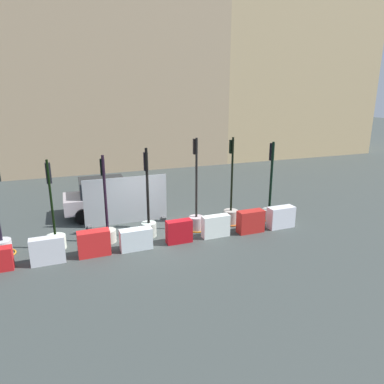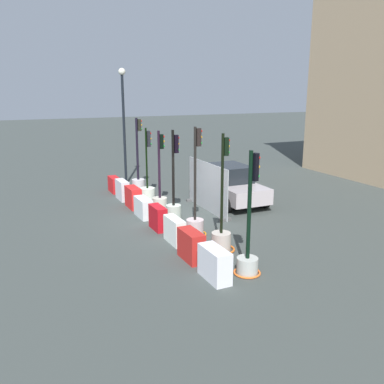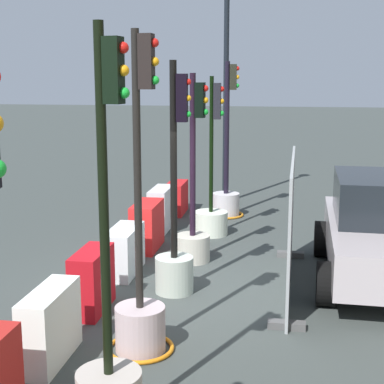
{
  "view_description": "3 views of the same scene",
  "coord_description": "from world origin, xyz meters",
  "px_view_note": "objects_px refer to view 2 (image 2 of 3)",
  "views": [
    {
      "loc": [
        -3.05,
        -12.91,
        5.6
      ],
      "look_at": [
        1.89,
        0.46,
        1.5
      ],
      "focal_mm": 33.29,
      "sensor_mm": 36.0,
      "label": 1
    },
    {
      "loc": [
        14.48,
        -5.8,
        5.05
      ],
      "look_at": [
        0.42,
        0.57,
        1.16
      ],
      "focal_mm": 38.55,
      "sensor_mm": 36.0,
      "label": 2
    },
    {
      "loc": [
        8.35,
        1.82,
        3.28
      ],
      "look_at": [
        -1.74,
        -0.02,
        1.27
      ],
      "focal_mm": 54.77,
      "sensor_mm": 36.0,
      "label": 3
    }
  ],
  "objects_px": {
    "traffic_light_2": "(160,193)",
    "traffic_light_4": "(195,218)",
    "traffic_light_5": "(221,234)",
    "traffic_light_3": "(174,202)",
    "construction_barrier_0": "(114,185)",
    "construction_barrier_3": "(143,208)",
    "construction_barrier_7": "(215,264)",
    "car_silver_hatchback": "(231,184)",
    "traffic_light_0": "(138,178)",
    "construction_barrier_1": "(122,190)",
    "construction_barrier_2": "(133,198)",
    "street_lamp_post": "(123,113)",
    "traffic_light_6": "(248,251)",
    "traffic_light_1": "(147,187)",
    "construction_barrier_5": "(175,231)",
    "construction_barrier_6": "(191,246)",
    "construction_barrier_4": "(158,218)"
  },
  "relations": [
    {
      "from": "traffic_light_2",
      "to": "traffic_light_4",
      "type": "bearing_deg",
      "value": 0.06
    },
    {
      "from": "traffic_light_2",
      "to": "traffic_light_4",
      "type": "xyz_separation_m",
      "value": [
        3.61,
        0.0,
        -0.05
      ]
    },
    {
      "from": "traffic_light_4",
      "to": "traffic_light_5",
      "type": "height_order",
      "value": "traffic_light_4"
    },
    {
      "from": "traffic_light_3",
      "to": "construction_barrier_0",
      "type": "relative_size",
      "value": 3.38
    },
    {
      "from": "construction_barrier_0",
      "to": "construction_barrier_3",
      "type": "relative_size",
      "value": 0.9
    },
    {
      "from": "traffic_light_3",
      "to": "construction_barrier_0",
      "type": "xyz_separation_m",
      "value": [
        -5.28,
        -1.08,
        -0.32
      ]
    },
    {
      "from": "construction_barrier_7",
      "to": "car_silver_hatchback",
      "type": "xyz_separation_m",
      "value": [
        -6.63,
        4.24,
        0.4
      ]
    },
    {
      "from": "traffic_light_0",
      "to": "construction_barrier_1",
      "type": "height_order",
      "value": "traffic_light_0"
    },
    {
      "from": "traffic_light_2",
      "to": "car_silver_hatchback",
      "type": "bearing_deg",
      "value": 82.78
    },
    {
      "from": "construction_barrier_2",
      "to": "car_silver_hatchback",
      "type": "height_order",
      "value": "car_silver_hatchback"
    },
    {
      "from": "traffic_light_5",
      "to": "construction_barrier_3",
      "type": "xyz_separation_m",
      "value": [
        -4.4,
        -1.19,
        -0.15
      ]
    },
    {
      "from": "construction_barrier_0",
      "to": "street_lamp_post",
      "type": "height_order",
      "value": "street_lamp_post"
    },
    {
      "from": "traffic_light_2",
      "to": "construction_barrier_0",
      "type": "distance_m",
      "value": 3.85
    },
    {
      "from": "traffic_light_2",
      "to": "construction_barrier_2",
      "type": "height_order",
      "value": "traffic_light_2"
    },
    {
      "from": "traffic_light_6",
      "to": "traffic_light_0",
      "type": "bearing_deg",
      "value": 179.23
    },
    {
      "from": "street_lamp_post",
      "to": "traffic_light_1",
      "type": "bearing_deg",
      "value": 2.23
    },
    {
      "from": "traffic_light_4",
      "to": "construction_barrier_2",
      "type": "distance_m",
      "value": 4.34
    },
    {
      "from": "construction_barrier_0",
      "to": "construction_barrier_2",
      "type": "height_order",
      "value": "construction_barrier_2"
    },
    {
      "from": "traffic_light_5",
      "to": "traffic_light_6",
      "type": "bearing_deg",
      "value": -4.65
    },
    {
      "from": "traffic_light_5",
      "to": "construction_barrier_0",
      "type": "bearing_deg",
      "value": -172.12
    },
    {
      "from": "traffic_light_6",
      "to": "traffic_light_1",
      "type": "bearing_deg",
      "value": 179.71
    },
    {
      "from": "traffic_light_6",
      "to": "street_lamp_post",
      "type": "relative_size",
      "value": 0.57
    },
    {
      "from": "construction_barrier_1",
      "to": "construction_barrier_7",
      "type": "distance_m",
      "value": 9.15
    },
    {
      "from": "traffic_light_3",
      "to": "construction_barrier_5",
      "type": "relative_size",
      "value": 3.18
    },
    {
      "from": "construction_barrier_3",
      "to": "construction_barrier_5",
      "type": "xyz_separation_m",
      "value": [
        3.19,
        0.07,
        0.04
      ]
    },
    {
      "from": "construction_barrier_7",
      "to": "construction_barrier_5",
      "type": "bearing_deg",
      "value": 179.3
    },
    {
      "from": "traffic_light_0",
      "to": "construction_barrier_2",
      "type": "relative_size",
      "value": 3.3
    },
    {
      "from": "traffic_light_3",
      "to": "car_silver_hatchback",
      "type": "relative_size",
      "value": 0.88
    },
    {
      "from": "construction_barrier_0",
      "to": "street_lamp_post",
      "type": "xyz_separation_m",
      "value": [
        -1.49,
        1.01,
        3.41
      ]
    },
    {
      "from": "construction_barrier_1",
      "to": "construction_barrier_6",
      "type": "relative_size",
      "value": 1.01
    },
    {
      "from": "traffic_light_1",
      "to": "construction_barrier_5",
      "type": "height_order",
      "value": "traffic_light_1"
    },
    {
      "from": "traffic_light_3",
      "to": "construction_barrier_5",
      "type": "xyz_separation_m",
      "value": [
        2.47,
        -0.96,
        -0.27
      ]
    },
    {
      "from": "construction_barrier_0",
      "to": "car_silver_hatchback",
      "type": "xyz_separation_m",
      "value": [
        4.09,
        4.32,
        0.46
      ]
    },
    {
      "from": "traffic_light_1",
      "to": "construction_barrier_6",
      "type": "relative_size",
      "value": 3.02
    },
    {
      "from": "traffic_light_4",
      "to": "traffic_light_6",
      "type": "bearing_deg",
      "value": 0.07
    },
    {
      "from": "construction_barrier_4",
      "to": "car_silver_hatchback",
      "type": "xyz_separation_m",
      "value": [
        -2.12,
        4.25,
        0.4
      ]
    },
    {
      "from": "construction_barrier_3",
      "to": "traffic_light_5",
      "type": "bearing_deg",
      "value": 15.16
    },
    {
      "from": "construction_barrier_0",
      "to": "car_silver_hatchback",
      "type": "relative_size",
      "value": 0.26
    },
    {
      "from": "traffic_light_6",
      "to": "street_lamp_post",
      "type": "distance_m",
      "value": 12.66
    },
    {
      "from": "traffic_light_5",
      "to": "construction_barrier_5",
      "type": "height_order",
      "value": "traffic_light_5"
    },
    {
      "from": "traffic_light_1",
      "to": "construction_barrier_1",
      "type": "bearing_deg",
      "value": -101.94
    },
    {
      "from": "traffic_light_4",
      "to": "traffic_light_3",
      "type": "bearing_deg",
      "value": -179.86
    },
    {
      "from": "traffic_light_2",
      "to": "construction_barrier_4",
      "type": "xyz_separation_m",
      "value": [
        2.53,
        -1.01,
        -0.24
      ]
    },
    {
      "from": "construction_barrier_0",
      "to": "traffic_light_0",
      "type": "bearing_deg",
      "value": 88.08
    },
    {
      "from": "traffic_light_3",
      "to": "street_lamp_post",
      "type": "relative_size",
      "value": 0.58
    },
    {
      "from": "traffic_light_0",
      "to": "construction_barrier_1",
      "type": "relative_size",
      "value": 3.3
    },
    {
      "from": "traffic_light_2",
      "to": "street_lamp_post",
      "type": "xyz_separation_m",
      "value": [
        -5.17,
        -0.08,
        3.11
      ]
    },
    {
      "from": "traffic_light_2",
      "to": "car_silver_hatchback",
      "type": "distance_m",
      "value": 3.27
    },
    {
      "from": "traffic_light_2",
      "to": "construction_barrier_0",
      "type": "bearing_deg",
      "value": -163.62
    },
    {
      "from": "traffic_light_1",
      "to": "traffic_light_5",
      "type": "xyz_separation_m",
      "value": [
        7.14,
        0.1,
        -0.02
      ]
    }
  ]
}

